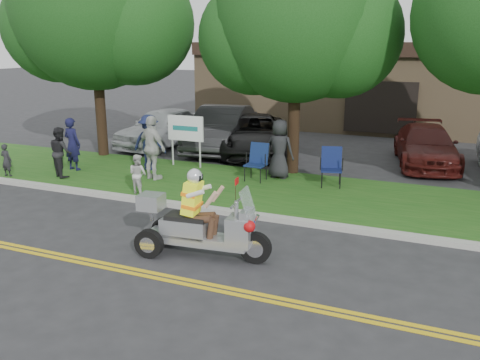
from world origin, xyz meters
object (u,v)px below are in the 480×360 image
at_px(trike_scooter, 198,226).
at_px(parked_car_far_left, 163,127).
at_px(lawn_chair_b, 257,159).
at_px(parked_car_right, 426,146).
at_px(spectator_adult_left, 72,144).
at_px(parked_car_mid, 254,135).
at_px(lawn_chair_a, 331,164).
at_px(spectator_adult_right, 152,148).
at_px(parked_car_left, 221,129).
at_px(spectator_adult_mid, 61,152).

distance_m(trike_scooter, parked_car_far_left, 10.89).
bearing_deg(lawn_chair_b, parked_car_right, 47.11).
bearing_deg(lawn_chair_b, spectator_adult_left, -166.28).
xyz_separation_m(trike_scooter, parked_car_mid, (-2.39, 9.09, 0.10)).
xyz_separation_m(lawn_chair_a, lawn_chair_b, (-2.12, -0.25, -0.00)).
bearing_deg(parked_car_far_left, lawn_chair_a, -17.60).
bearing_deg(spectator_adult_left, spectator_adult_right, -174.13).
bearing_deg(parked_car_left, spectator_adult_left, -128.86).
bearing_deg(spectator_adult_mid, parked_car_right, -119.48).
relative_size(spectator_adult_left, parked_car_right, 0.37).
distance_m(trike_scooter, parked_car_left, 9.95).
bearing_deg(lawn_chair_b, spectator_adult_mid, -158.07).
bearing_deg(spectator_adult_left, trike_scooter, 153.37).
bearing_deg(trike_scooter, lawn_chair_b, 93.09).
distance_m(lawn_chair_b, spectator_adult_mid, 5.85).
xyz_separation_m(spectator_adult_mid, spectator_adult_right, (2.69, 0.80, 0.19)).
xyz_separation_m(spectator_adult_left, spectator_adult_right, (2.93, -0.00, 0.11)).
xyz_separation_m(trike_scooter, spectator_adult_right, (-3.66, 4.21, 0.43)).
distance_m(spectator_adult_left, spectator_adult_right, 2.93).
bearing_deg(parked_car_far_left, parked_car_left, 12.50).
bearing_deg(spectator_adult_mid, parked_car_mid, -96.71).
xyz_separation_m(trike_scooter, lawn_chair_a, (1.29, 5.61, 0.11)).
bearing_deg(spectator_adult_right, parked_car_far_left, -42.37).
height_order(parked_car_mid, parked_car_right, parked_car_mid).
xyz_separation_m(spectator_adult_left, spectator_adult_mid, (0.25, -0.80, -0.08)).
bearing_deg(spectator_adult_mid, lawn_chair_a, -135.82).
height_order(trike_scooter, parked_car_far_left, trike_scooter).
height_order(trike_scooter, lawn_chair_b, trike_scooter).
distance_m(lawn_chair_a, spectator_adult_right, 5.15).
height_order(lawn_chair_b, parked_car_mid, parked_car_mid).
relative_size(lawn_chair_b, parked_car_far_left, 0.24).
height_order(lawn_chair_a, spectator_adult_left, spectator_adult_left).
xyz_separation_m(spectator_adult_right, parked_car_left, (-0.12, 5.00, -0.21)).
bearing_deg(trike_scooter, parked_car_far_left, 119.03).
relative_size(trike_scooter, parked_car_right, 0.59).
relative_size(lawn_chair_a, spectator_adult_right, 0.58).
bearing_deg(parked_car_mid, parked_car_right, -15.26).
distance_m(spectator_adult_left, parked_car_right, 11.52).
relative_size(trike_scooter, lawn_chair_a, 2.46).
relative_size(lawn_chair_a, parked_car_right, 0.24).
relative_size(trike_scooter, parked_car_left, 0.53).
bearing_deg(parked_car_far_left, spectator_adult_left, -88.19).
bearing_deg(parked_car_left, parked_car_far_left, 176.62).
bearing_deg(trike_scooter, parked_car_mid, 99.00).
height_order(spectator_adult_right, parked_car_mid, spectator_adult_right).
xyz_separation_m(lawn_chair_b, parked_car_right, (4.38, 4.32, -0.06)).
bearing_deg(parked_car_left, parked_car_right, -5.74).
bearing_deg(parked_car_far_left, trike_scooter, -48.81).
xyz_separation_m(lawn_chair_b, spectator_adult_right, (-2.83, -1.15, 0.33)).
relative_size(spectator_adult_mid, parked_car_far_left, 0.33).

